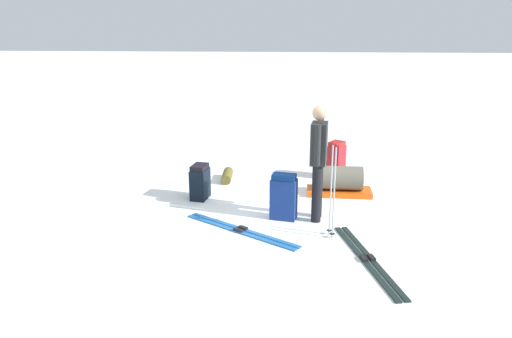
{
  "coord_description": "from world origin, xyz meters",
  "views": [
    {
      "loc": [
        -7.19,
        -0.51,
        2.84
      ],
      "look_at": [
        0.0,
        0.0,
        0.7
      ],
      "focal_mm": 35.38,
      "sensor_mm": 36.0,
      "label": 1
    }
  ],
  "objects_px": {
    "backpack_small_spare": "(284,197)",
    "skier_standing": "(318,157)",
    "sleeping_mat_rolled": "(227,176)",
    "ski_pair_near": "(367,259)",
    "backpack_large_dark": "(336,160)",
    "gear_sled": "(339,182)",
    "ski_pair_far": "(241,230)",
    "backpack_bright": "(200,182)",
    "ski_poles_planted_near": "(333,185)"
  },
  "relations": [
    {
      "from": "ski_pair_near",
      "to": "ski_pair_far",
      "type": "height_order",
      "value": "same"
    },
    {
      "from": "ski_poles_planted_near",
      "to": "backpack_large_dark",
      "type": "bearing_deg",
      "value": -5.87
    },
    {
      "from": "ski_poles_planted_near",
      "to": "gear_sled",
      "type": "bearing_deg",
      "value": -8.54
    },
    {
      "from": "backpack_large_dark",
      "to": "sleeping_mat_rolled",
      "type": "distance_m",
      "value": 2.04
    },
    {
      "from": "skier_standing",
      "to": "gear_sled",
      "type": "relative_size",
      "value": 1.57
    },
    {
      "from": "backpack_small_spare",
      "to": "skier_standing",
      "type": "bearing_deg",
      "value": -87.43
    },
    {
      "from": "backpack_large_dark",
      "to": "backpack_small_spare",
      "type": "distance_m",
      "value": 2.28
    },
    {
      "from": "sleeping_mat_rolled",
      "to": "skier_standing",
      "type": "bearing_deg",
      "value": -138.4
    },
    {
      "from": "skier_standing",
      "to": "ski_poles_planted_near",
      "type": "relative_size",
      "value": 1.29
    },
    {
      "from": "ski_pair_near",
      "to": "gear_sled",
      "type": "relative_size",
      "value": 1.83
    },
    {
      "from": "ski_pair_far",
      "to": "backpack_bright",
      "type": "bearing_deg",
      "value": 31.64
    },
    {
      "from": "ski_pair_near",
      "to": "ski_pair_far",
      "type": "distance_m",
      "value": 1.82
    },
    {
      "from": "ski_pair_near",
      "to": "backpack_small_spare",
      "type": "height_order",
      "value": "backpack_small_spare"
    },
    {
      "from": "backpack_bright",
      "to": "ski_poles_planted_near",
      "type": "height_order",
      "value": "ski_poles_planted_near"
    },
    {
      "from": "skier_standing",
      "to": "gear_sled",
      "type": "height_order",
      "value": "skier_standing"
    },
    {
      "from": "backpack_bright",
      "to": "ski_poles_planted_near",
      "type": "relative_size",
      "value": 0.44
    },
    {
      "from": "ski_pair_near",
      "to": "gear_sled",
      "type": "height_order",
      "value": "gear_sled"
    },
    {
      "from": "backpack_large_dark",
      "to": "backpack_small_spare",
      "type": "xyz_separation_m",
      "value": [
        -2.08,
        0.93,
        -0.0
      ]
    },
    {
      "from": "ski_pair_near",
      "to": "backpack_large_dark",
      "type": "xyz_separation_m",
      "value": [
        3.37,
        0.13,
        0.33
      ]
    },
    {
      "from": "backpack_bright",
      "to": "sleeping_mat_rolled",
      "type": "xyz_separation_m",
      "value": [
        0.99,
        -0.32,
        -0.19
      ]
    },
    {
      "from": "ski_pair_far",
      "to": "backpack_small_spare",
      "type": "distance_m",
      "value": 0.85
    },
    {
      "from": "backpack_bright",
      "to": "sleeping_mat_rolled",
      "type": "distance_m",
      "value": 1.06
    },
    {
      "from": "backpack_bright",
      "to": "ski_poles_planted_near",
      "type": "bearing_deg",
      "value": -123.94
    },
    {
      "from": "skier_standing",
      "to": "sleeping_mat_rolled",
      "type": "bearing_deg",
      "value": 41.6
    },
    {
      "from": "gear_sled",
      "to": "backpack_bright",
      "type": "bearing_deg",
      "value": 99.12
    },
    {
      "from": "ski_pair_far",
      "to": "backpack_bright",
      "type": "height_order",
      "value": "backpack_bright"
    },
    {
      "from": "ski_pair_near",
      "to": "backpack_small_spare",
      "type": "bearing_deg",
      "value": 39.38
    },
    {
      "from": "ski_pair_near",
      "to": "sleeping_mat_rolled",
      "type": "height_order",
      "value": "sleeping_mat_rolled"
    },
    {
      "from": "backpack_bright",
      "to": "ski_pair_near",
      "type": "bearing_deg",
      "value": -130.24
    },
    {
      "from": "ski_pair_far",
      "to": "ski_poles_planted_near",
      "type": "xyz_separation_m",
      "value": [
        -0.08,
        -1.24,
        0.72
      ]
    },
    {
      "from": "ski_pair_near",
      "to": "gear_sled",
      "type": "xyz_separation_m",
      "value": [
        2.44,
        0.14,
        0.21
      ]
    },
    {
      "from": "ski_pair_far",
      "to": "backpack_small_spare",
      "type": "xyz_separation_m",
      "value": [
        0.52,
        -0.59,
        0.32
      ]
    },
    {
      "from": "skier_standing",
      "to": "ski_pair_near",
      "type": "bearing_deg",
      "value": -156.47
    },
    {
      "from": "ski_pair_near",
      "to": "sleeping_mat_rolled",
      "type": "xyz_separation_m",
      "value": [
        3.06,
        2.13,
        0.08
      ]
    },
    {
      "from": "ski_pair_far",
      "to": "backpack_large_dark",
      "type": "relative_size",
      "value": 2.44
    },
    {
      "from": "backpack_small_spare",
      "to": "ski_poles_planted_near",
      "type": "bearing_deg",
      "value": -132.2
    },
    {
      "from": "skier_standing",
      "to": "sleeping_mat_rolled",
      "type": "relative_size",
      "value": 3.09
    },
    {
      "from": "backpack_large_dark",
      "to": "backpack_bright",
      "type": "relative_size",
      "value": 1.2
    },
    {
      "from": "ski_pair_far",
      "to": "ski_pair_near",
      "type": "bearing_deg",
      "value": -115.1
    },
    {
      "from": "backpack_large_dark",
      "to": "sleeping_mat_rolled",
      "type": "relative_size",
      "value": 1.26
    },
    {
      "from": "sleeping_mat_rolled",
      "to": "backpack_small_spare",
      "type": "bearing_deg",
      "value": -148.96
    },
    {
      "from": "ski_pair_near",
      "to": "backpack_large_dark",
      "type": "bearing_deg",
      "value": 2.17
    },
    {
      "from": "ski_pair_far",
      "to": "backpack_small_spare",
      "type": "height_order",
      "value": "backpack_small_spare"
    },
    {
      "from": "ski_pair_near",
      "to": "backpack_large_dark",
      "type": "height_order",
      "value": "backpack_large_dark"
    },
    {
      "from": "backpack_small_spare",
      "to": "sleeping_mat_rolled",
      "type": "distance_m",
      "value": 2.08
    },
    {
      "from": "backpack_small_spare",
      "to": "sleeping_mat_rolled",
      "type": "bearing_deg",
      "value": 31.04
    },
    {
      "from": "ski_pair_far",
      "to": "backpack_large_dark",
      "type": "bearing_deg",
      "value": -30.31
    },
    {
      "from": "ski_poles_planted_near",
      "to": "sleeping_mat_rolled",
      "type": "distance_m",
      "value": 3.0
    },
    {
      "from": "ski_pair_far",
      "to": "sleeping_mat_rolled",
      "type": "height_order",
      "value": "sleeping_mat_rolled"
    },
    {
      "from": "skier_standing",
      "to": "sleeping_mat_rolled",
      "type": "distance_m",
      "value": 2.5
    }
  ]
}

